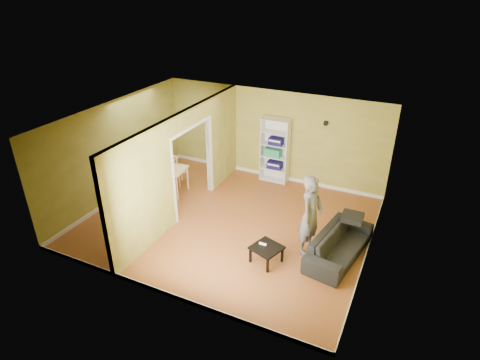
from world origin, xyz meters
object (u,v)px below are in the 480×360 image
at_px(sofa, 340,241).
at_px(dining_table, 164,171).
at_px(person, 311,209).
at_px(chair_near, 154,187).
at_px(chair_far, 180,169).
at_px(bookshelf, 276,150).
at_px(chair_left, 140,171).
at_px(coffee_table, 267,249).

distance_m(sofa, dining_table, 5.05).
xyz_separation_m(person, chair_near, (-4.20, 0.26, -0.58)).
bearing_deg(sofa, person, 109.14).
distance_m(sofa, chair_far, 5.05).
height_order(bookshelf, dining_table, bookshelf).
relative_size(sofa, chair_near, 2.11).
height_order(sofa, chair_left, chair_left).
distance_m(bookshelf, chair_left, 3.83).
height_order(chair_near, chair_far, chair_near).
height_order(sofa, person, person).
xyz_separation_m(coffee_table, chair_left, (-4.41, 1.56, 0.20)).
bearing_deg(coffee_table, person, 48.22).
distance_m(chair_left, chair_near, 1.04).
distance_m(person, coffee_table, 1.24).
bearing_deg(coffee_table, sofa, 32.97).
relative_size(sofa, bookshelf, 1.08).
height_order(bookshelf, chair_left, bookshelf).
bearing_deg(chair_far, chair_left, 58.01).
relative_size(bookshelf, chair_near, 1.94).
xyz_separation_m(chair_near, chair_far, (-0.01, 1.21, -0.02)).
xyz_separation_m(sofa, chair_far, (-4.86, 1.37, 0.08)).
bearing_deg(person, sofa, -71.09).
distance_m(sofa, chair_left, 5.77).
height_order(bookshelf, chair_near, bookshelf).
bearing_deg(bookshelf, chair_near, -131.69).
distance_m(dining_table, chair_left, 0.76).
bearing_deg(chair_far, coffee_table, 168.76).
relative_size(sofa, dining_table, 1.76).
relative_size(dining_table, chair_near, 1.19).
height_order(dining_table, chair_left, chair_left).
height_order(sofa, coffee_table, sofa).
height_order(dining_table, chair_far, chair_far).
bearing_deg(coffee_table, chair_near, 164.10).
distance_m(bookshelf, dining_table, 3.17).
bearing_deg(chair_left, chair_near, 72.13).
distance_m(coffee_table, chair_left, 4.68).
bearing_deg(sofa, chair_left, 92.71).
height_order(bookshelf, chair_far, bookshelf).
height_order(person, chair_far, person).
bearing_deg(coffee_table, chair_left, 160.54).
distance_m(coffee_table, dining_table, 4.02).
bearing_deg(person, dining_table, 87.90).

